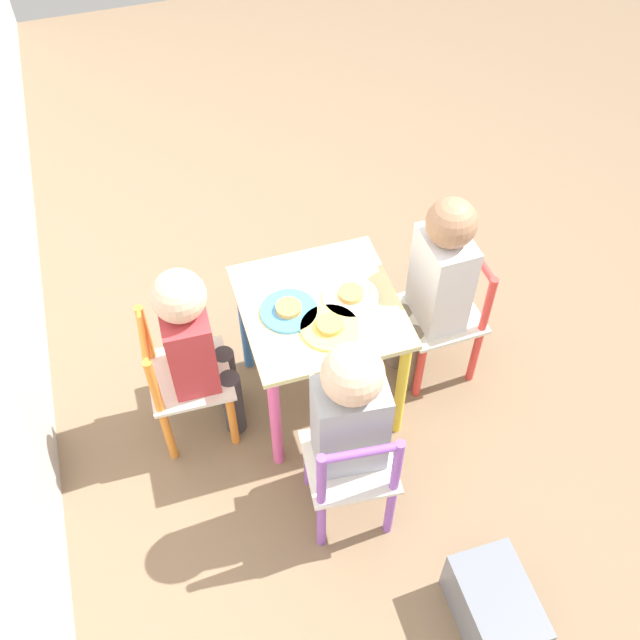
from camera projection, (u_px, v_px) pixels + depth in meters
name	position (u px, v px, depth m)	size (l,w,h in m)	color
ground_plane	(320.00, 395.00, 2.69)	(6.00, 6.00, 0.00)	#7F664C
kids_table	(320.00, 324.00, 2.38)	(0.49, 0.49, 0.50)	beige
chair_purple	(351.00, 472.00, 2.21)	(0.28, 0.28, 0.53)	silver
chair_orange	(183.00, 381.00, 2.41)	(0.27, 0.27, 0.53)	silver
chair_red	(445.00, 316.00, 2.59)	(0.27, 0.27, 0.53)	silver
child_left	(349.00, 417.00, 2.08)	(0.22, 0.21, 0.78)	#7A6B5B
child_back	(195.00, 342.00, 2.28)	(0.20, 0.22, 0.74)	#38383D
child_front	(437.00, 279.00, 2.41)	(0.20, 0.22, 0.79)	#7A6B5B
plate_left	(330.00, 327.00, 2.24)	(0.18, 0.18, 0.03)	#EADB66
plate_back	(289.00, 310.00, 2.28)	(0.18, 0.18, 0.03)	#4C9EE0
plate_front	(351.00, 296.00, 2.32)	(0.18, 0.18, 0.03)	white
storage_bin	(494.00, 607.00, 2.12)	(0.29, 0.19, 0.19)	slate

